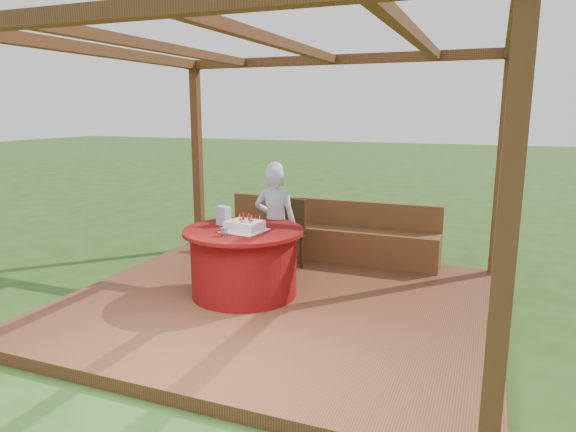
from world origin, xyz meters
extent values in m
plane|color=#264918|center=(0.00, 0.00, 0.00)|extent=(60.00, 60.00, 0.00)
cube|color=brown|center=(0.00, 0.00, 0.06)|extent=(4.50, 4.00, 0.12)
cube|color=brown|center=(2.13, -1.88, 1.42)|extent=(0.12, 0.12, 2.60)
cube|color=brown|center=(-2.13, 1.88, 1.42)|extent=(0.12, 0.12, 2.60)
cube|color=brown|center=(2.13, 1.88, 1.42)|extent=(0.12, 0.12, 2.60)
cube|color=brown|center=(0.00, -1.88, 2.78)|extent=(4.50, 0.14, 0.12)
cube|color=brown|center=(0.00, 1.88, 2.78)|extent=(4.50, 0.14, 0.12)
cube|color=brown|center=(-2.13, 0.00, 2.78)|extent=(0.14, 4.00, 0.12)
cube|color=brown|center=(2.13, 0.00, 2.78)|extent=(0.14, 4.00, 0.12)
cube|color=brown|center=(-1.30, 0.00, 2.78)|extent=(0.10, 3.70, 0.10)
cube|color=brown|center=(0.00, 0.00, 2.78)|extent=(0.10, 3.70, 0.10)
cube|color=brown|center=(1.30, 0.00, 2.78)|extent=(0.10, 3.70, 0.10)
cube|color=brown|center=(0.00, 1.70, 0.34)|extent=(3.00, 0.42, 0.45)
cube|color=brown|center=(0.00, 1.88, 0.75)|extent=(3.00, 0.06, 0.35)
cylinder|color=maroon|center=(-0.43, 0.03, 0.47)|extent=(1.16, 1.16, 0.71)
cylinder|color=maroon|center=(-0.43, 0.03, 0.85)|extent=(1.32, 1.32, 0.04)
cube|color=#352211|center=(-0.40, 1.06, 0.57)|extent=(0.55, 0.55, 0.05)
cylinder|color=#352211|center=(-0.62, 0.93, 0.34)|extent=(0.04, 0.04, 0.45)
cylinder|color=#352211|center=(-0.28, 0.84, 0.34)|extent=(0.04, 0.04, 0.45)
cylinder|color=#352211|center=(-0.53, 1.28, 0.34)|extent=(0.04, 0.04, 0.45)
cylinder|color=#352211|center=(-0.18, 1.18, 0.34)|extent=(0.04, 0.04, 0.45)
cube|color=#352211|center=(-0.35, 1.25, 0.79)|extent=(0.44, 0.16, 0.45)
imported|color=#9FC7EC|center=(-0.33, 0.67, 0.81)|extent=(0.54, 0.40, 1.38)
sphere|color=white|center=(-0.33, 0.67, 1.44)|extent=(0.21, 0.21, 0.21)
cube|color=white|center=(-0.38, -0.05, 0.87)|extent=(0.46, 0.46, 0.01)
cube|color=white|center=(-0.38, -0.05, 0.92)|extent=(0.39, 0.33, 0.10)
cylinder|color=red|center=(-0.41, -0.01, 1.01)|extent=(0.03, 0.03, 0.08)
cylinder|color=red|center=(-0.34, -0.01, 1.01)|extent=(0.03, 0.03, 0.08)
sphere|color=yellow|center=(-0.48, -0.11, 0.99)|extent=(0.04, 0.04, 0.04)
sphere|color=green|center=(-0.38, -0.12, 0.99)|extent=(0.04, 0.04, 0.04)
sphere|color=blue|center=(-0.28, -0.10, 0.99)|extent=(0.04, 0.04, 0.04)
sphere|color=orange|center=(-0.44, -0.03, 0.99)|extent=(0.04, 0.04, 0.04)
sphere|color=red|center=(-0.31, -0.02, 0.99)|extent=(0.04, 0.04, 0.04)
cube|color=#E494CB|center=(-0.72, 0.12, 0.97)|extent=(0.17, 0.14, 0.21)
imported|color=white|center=(-0.47, -0.33, 0.91)|extent=(0.10, 0.10, 0.08)
camera|label=1|loc=(2.03, -4.83, 2.13)|focal=32.00mm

